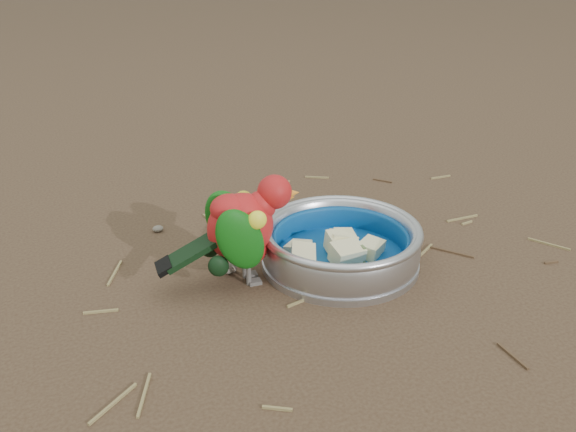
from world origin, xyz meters
name	(u,v)px	position (x,y,z in m)	size (l,w,h in m)	color
ground	(301,312)	(0.00, 0.00, 0.00)	(60.00, 60.00, 0.00)	#453223
food_bowl	(340,260)	(0.10, 0.09, 0.01)	(0.23, 0.23, 0.02)	#B2B2BA
bowl_wall	(341,241)	(0.10, 0.09, 0.04)	(0.23, 0.23, 0.04)	#B2B2BA
fruit_wedges	(341,246)	(0.10, 0.09, 0.03)	(0.14, 0.14, 0.03)	beige
lory_parrot	(243,234)	(-0.04, 0.10, 0.07)	(0.09, 0.18, 0.15)	#AE1718
ground_debris	(280,295)	(-0.01, 0.04, 0.00)	(0.90, 0.80, 0.01)	olive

